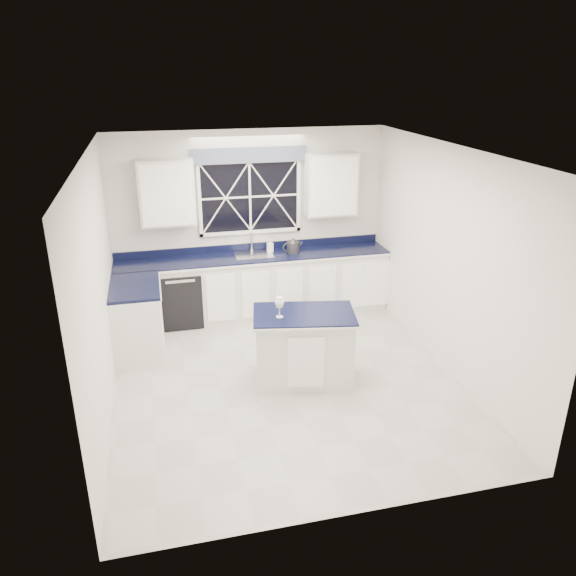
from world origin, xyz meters
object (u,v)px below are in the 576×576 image
object	(u,v)px
faucet	(252,241)
kettle	(293,246)
island	(304,347)
dishwasher	(181,296)
wine_glass	(279,304)
soap_bottle	(270,245)

from	to	relation	value
faucet	kettle	size ratio (longest dim) A/B	0.95
faucet	kettle	world-z (taller)	faucet
faucet	island	size ratio (longest dim) A/B	0.24
dishwasher	island	bearing A→B (deg)	-56.54
wine_glass	soap_bottle	xyz separation A→B (m)	(0.34, 2.13, 0.00)
faucet	soap_bottle	distance (m)	0.28
dishwasher	wine_glass	size ratio (longest dim) A/B	3.40
island	wine_glass	distance (m)	0.67
faucet	soap_bottle	bearing A→B (deg)	-18.07
faucet	wine_glass	bearing A→B (deg)	-92.18
island	kettle	distance (m)	2.11
faucet	island	world-z (taller)	faucet
dishwasher	faucet	xyz separation A→B (m)	(1.10, 0.19, 0.69)
island	soap_bottle	world-z (taller)	soap_bottle
dishwasher	wine_glass	xyz separation A→B (m)	(1.02, -2.02, 0.63)
wine_glass	soap_bottle	distance (m)	2.16
dishwasher	faucet	world-z (taller)	faucet
faucet	island	xyz separation A→B (m)	(0.21, -2.18, -0.66)
dishwasher	soap_bottle	xyz separation A→B (m)	(1.36, 0.11, 0.63)
faucet	island	bearing A→B (deg)	-84.44
island	kettle	world-z (taller)	kettle
faucet	island	distance (m)	2.29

